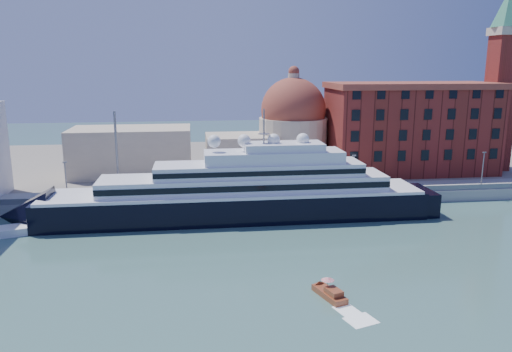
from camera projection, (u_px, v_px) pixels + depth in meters
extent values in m
plane|color=#396360|center=(225.00, 264.00, 75.82)|extent=(400.00, 400.00, 0.00)
cube|color=gray|center=(215.00, 198.00, 108.46)|extent=(180.00, 10.00, 2.50)
cube|color=slate|center=(208.00, 163.00, 148.20)|extent=(260.00, 72.00, 2.00)
cube|color=slate|center=(216.00, 195.00, 103.70)|extent=(180.00, 0.10, 1.20)
cube|color=black|center=(235.00, 208.00, 98.05)|extent=(74.61, 11.48, 6.22)
cone|color=black|center=(26.00, 216.00, 93.19)|extent=(9.57, 11.48, 11.48)
cube|color=black|center=(415.00, 203.00, 102.72)|extent=(5.74, 10.52, 5.74)
cube|color=white|center=(235.00, 192.00, 97.32)|extent=(72.70, 11.67, 0.57)
cube|color=white|center=(244.00, 183.00, 97.18)|extent=(55.48, 9.57, 2.87)
cube|color=black|center=(247.00, 189.00, 92.55)|extent=(55.48, 0.15, 1.15)
cube|color=white|center=(259.00, 169.00, 96.95)|extent=(40.18, 8.61, 2.49)
cube|color=white|center=(274.00, 157.00, 96.78)|extent=(26.78, 7.65, 2.30)
cube|color=white|center=(283.00, 147.00, 96.60)|extent=(15.31, 6.70, 1.53)
cylinder|color=slate|center=(264.00, 126.00, 95.25)|extent=(0.29, 0.29, 6.70)
sphere|color=white|center=(214.00, 141.00, 94.65)|extent=(2.49, 2.49, 2.49)
sphere|color=white|center=(244.00, 141.00, 95.36)|extent=(2.49, 2.49, 2.49)
sphere|color=white|center=(274.00, 140.00, 96.07)|extent=(2.49, 2.49, 2.49)
sphere|color=white|center=(303.00, 139.00, 96.78)|extent=(2.49, 2.49, 2.49)
cube|color=white|center=(27.00, 229.00, 90.15)|extent=(12.67, 7.47, 1.60)
cube|color=white|center=(39.00, 221.00, 90.69)|extent=(4.58, 3.60, 1.20)
cube|color=maroon|center=(329.00, 295.00, 65.08)|extent=(3.63, 6.10, 0.96)
cube|color=maroon|center=(334.00, 292.00, 64.06)|extent=(2.22, 2.77, 0.77)
cylinder|color=slate|center=(328.00, 285.00, 65.25)|extent=(0.06, 0.06, 1.54)
cone|color=red|center=(328.00, 279.00, 65.06)|extent=(1.74, 1.74, 0.39)
cube|color=maroon|center=(411.00, 130.00, 129.75)|extent=(42.00, 18.00, 22.00)
cube|color=brown|center=(414.00, 85.00, 127.24)|extent=(43.00, 19.00, 1.50)
cube|color=maroon|center=(499.00, 104.00, 131.31)|extent=(6.00, 6.00, 35.00)
cube|color=beige|center=(507.00, 31.00, 127.26)|extent=(7.00, 7.00, 2.00)
cone|color=#3A8162|center=(509.00, 7.00, 125.95)|extent=(8.40, 8.40, 10.00)
cylinder|color=beige|center=(293.00, 144.00, 132.72)|extent=(18.00, 18.00, 14.00)
sphere|color=brown|center=(293.00, 110.00, 130.75)|extent=(17.00, 17.00, 17.00)
cylinder|color=beige|center=(294.00, 79.00, 129.00)|extent=(3.00, 3.00, 3.00)
cube|color=beige|center=(241.00, 154.00, 129.49)|extent=(18.00, 14.00, 10.00)
cube|color=beige|center=(132.00, 151.00, 127.73)|extent=(30.00, 16.00, 12.00)
cylinder|color=slate|center=(66.00, 182.00, 100.69)|extent=(0.24, 0.24, 8.00)
cube|color=slate|center=(65.00, 162.00, 99.79)|extent=(0.80, 0.30, 0.25)
cylinder|color=slate|center=(215.00, 178.00, 104.41)|extent=(0.24, 0.24, 8.00)
cube|color=slate|center=(215.00, 159.00, 103.51)|extent=(0.80, 0.30, 0.25)
cylinder|color=slate|center=(353.00, 174.00, 108.12)|extent=(0.24, 0.24, 8.00)
cube|color=slate|center=(354.00, 155.00, 107.23)|extent=(0.80, 0.30, 0.25)
cylinder|color=slate|center=(483.00, 170.00, 111.84)|extent=(0.24, 0.24, 8.00)
cube|color=slate|center=(484.00, 152.00, 110.94)|extent=(0.80, 0.30, 0.25)
cylinder|color=slate|center=(117.00, 155.00, 102.77)|extent=(0.50, 0.50, 18.00)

